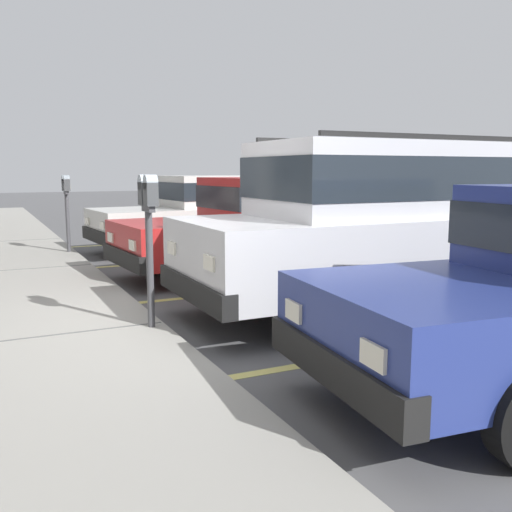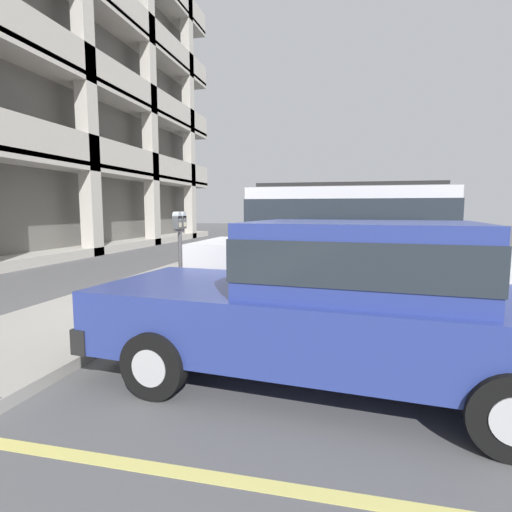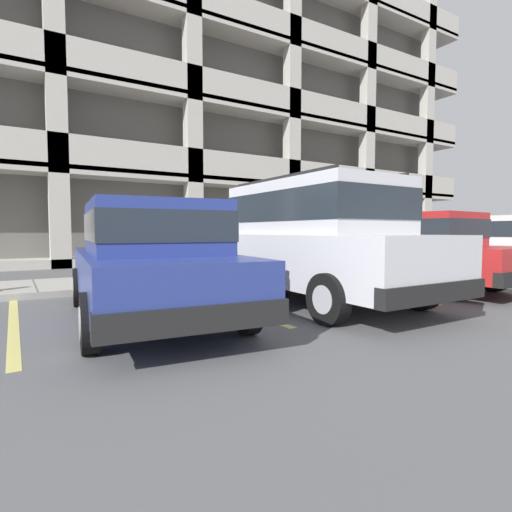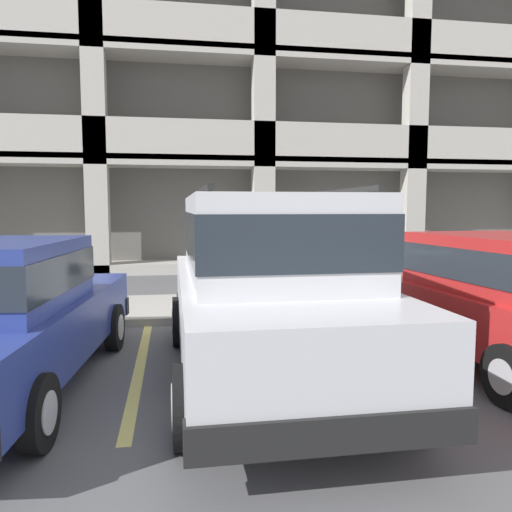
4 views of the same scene
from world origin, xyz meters
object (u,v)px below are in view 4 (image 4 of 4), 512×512
parking_meter_near (232,246)px  silver_suv (267,280)px  dark_hatchback (494,294)px  parking_garage (239,57)px

parking_meter_near → silver_suv: bearing=-89.2°
dark_hatchback → parking_meter_near: parking_meter_near is taller
silver_suv → parking_meter_near: 2.80m
parking_garage → dark_hatchback: bearing=-85.0°
dark_hatchback → silver_suv: bearing=179.2°
silver_suv → dark_hatchback: bearing=3.5°
dark_hatchback → parking_meter_near: size_ratio=3.07×
dark_hatchback → parking_meter_near: (-2.84, 2.63, 0.41)m
parking_garage → silver_suv: bearing=-96.4°
silver_suv → parking_meter_near: (-0.04, 2.80, 0.15)m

